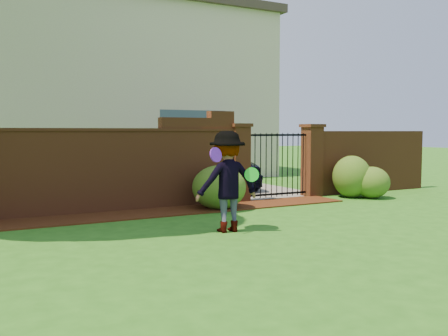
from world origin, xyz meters
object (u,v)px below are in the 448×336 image
car (216,163)px  frisbee_purple (216,155)px  man (228,182)px  frisbee_green (252,175)px

car → frisbee_purple: 6.86m
man → frisbee_purple: size_ratio=6.97×
frisbee_green → man: bearing=137.0°
man → frisbee_purple: bearing=35.8°
car → man: bearing=-108.1°
frisbee_green → frisbee_purple: bearing=172.8°
man → frisbee_green: 0.43m
frisbee_purple → car: bearing=62.7°
frisbee_purple → frisbee_green: size_ratio=1.01×
frisbee_purple → frisbee_green: bearing=-7.2°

